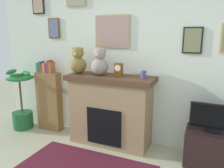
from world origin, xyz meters
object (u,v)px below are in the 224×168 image
at_px(potted_plant, 22,108).
at_px(tv_stand, 210,149).
at_px(television, 213,119).
at_px(teddy_bear_tan, 100,63).
at_px(candle_jar, 143,75).
at_px(teddy_bear_brown, 78,62).
at_px(mantel_clock, 119,70).
at_px(bookshelf, 49,99).
at_px(fireplace, 110,110).

bearing_deg(potted_plant, tv_stand, 1.11).
distance_m(television, teddy_bear_tan, 1.73).
xyz_separation_m(candle_jar, teddy_bear_brown, (-1.06, -0.00, 0.13)).
relative_size(television, mantel_clock, 2.89).
bearing_deg(bookshelf, candle_jar, -1.99).
height_order(potted_plant, candle_jar, candle_jar).
relative_size(candle_jar, teddy_bear_tan, 0.28).
bearing_deg(teddy_bear_brown, potted_plant, -175.04).
distance_m(television, mantel_clock, 1.42).
relative_size(television, candle_jar, 4.92).
height_order(bookshelf, potted_plant, bookshelf).
bearing_deg(teddy_bear_brown, tv_stand, -1.13).
bearing_deg(bookshelf, fireplace, -1.99).
bearing_deg(teddy_bear_tan, candle_jar, 0.04).
relative_size(teddy_bear_brown, teddy_bear_tan, 0.99).
distance_m(fireplace, candle_jar, 0.79).
xyz_separation_m(potted_plant, tv_stand, (3.16, 0.06, -0.14)).
xyz_separation_m(television, candle_jar, (-0.94, 0.04, 0.49)).
xyz_separation_m(tv_stand, television, (0.00, -0.00, 0.42)).
relative_size(television, teddy_bear_brown, 1.38).
height_order(fireplace, teddy_bear_tan, teddy_bear_tan).
relative_size(bookshelf, teddy_bear_brown, 3.05).
bearing_deg(television, tv_stand, 90.00).
xyz_separation_m(tv_stand, candle_jar, (-0.94, 0.04, 0.91)).
xyz_separation_m(bookshelf, mantel_clock, (1.35, -0.06, 0.62)).
bearing_deg(fireplace, bookshelf, 178.01).
height_order(bookshelf, television, bookshelf).
bearing_deg(fireplace, potted_plant, -176.01).
height_order(tv_stand, television, television).
bearing_deg(potted_plant, candle_jar, 2.62).
bearing_deg(teddy_bear_tan, television, -1.45).
height_order(candle_jar, mantel_clock, mantel_clock).
distance_m(mantel_clock, teddy_bear_brown, 0.69).
bearing_deg(television, candle_jar, 177.47).
relative_size(candle_jar, teddy_bear_brown, 0.28).
xyz_separation_m(bookshelf, tv_stand, (2.67, -0.10, -0.33)).
bearing_deg(mantel_clock, tv_stand, -1.70).
height_order(tv_stand, candle_jar, candle_jar).
bearing_deg(mantel_clock, potted_plant, -176.89).
distance_m(fireplace, mantel_clock, 0.65).
relative_size(bookshelf, mantel_clock, 6.40).
xyz_separation_m(fireplace, mantel_clock, (0.14, -0.02, 0.64)).
bearing_deg(teddy_bear_tan, teddy_bear_brown, 180.00).
height_order(fireplace, television, fireplace).
bearing_deg(fireplace, teddy_bear_tan, -173.77).
xyz_separation_m(fireplace, tv_stand, (1.45, -0.06, -0.31)).
bearing_deg(fireplace, tv_stand, -2.28).
distance_m(tv_stand, teddy_bear_brown, 2.25).
relative_size(bookshelf, tv_stand, 1.99).
height_order(bookshelf, teddy_bear_tan, teddy_bear_tan).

